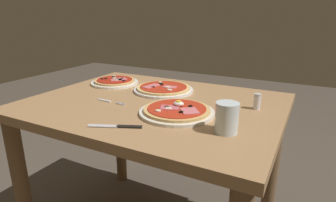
{
  "coord_description": "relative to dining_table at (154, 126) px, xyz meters",
  "views": [
    {
      "loc": [
        0.63,
        -1.05,
        1.17
      ],
      "look_at": [
        0.1,
        -0.05,
        0.8
      ],
      "focal_mm": 30.17,
      "sensor_mm": 36.0,
      "label": 1
    }
  ],
  "objects": [
    {
      "name": "pizza_across_left",
      "position": [
        -0.36,
        0.18,
        0.14
      ],
      "size": [
        0.26,
        0.26,
        0.03
      ],
      "color": "white",
      "rests_on": "dining_table"
    },
    {
      "name": "dining_table",
      "position": [
        0.0,
        0.0,
        0.0
      ],
      "size": [
        1.12,
        0.87,
        0.77
      ],
      "color": "#9E754C",
      "rests_on": "ground"
    },
    {
      "name": "pizza_foreground",
      "position": [
        0.16,
        -0.1,
        0.14
      ],
      "size": [
        0.3,
        0.3,
        0.05
      ],
      "color": "silver",
      "rests_on": "dining_table"
    },
    {
      "name": "knife",
      "position": [
        0.04,
        -0.32,
        0.13
      ],
      "size": [
        0.19,
        0.09,
        0.01
      ],
      "color": "silver",
      "rests_on": "dining_table"
    },
    {
      "name": "fork",
      "position": [
        -0.18,
        -0.1,
        0.13
      ],
      "size": [
        0.16,
        0.02,
        0.0
      ],
      "color": "silver",
      "rests_on": "dining_table"
    },
    {
      "name": "water_glass_near",
      "position": [
        0.39,
        -0.18,
        0.17
      ],
      "size": [
        0.08,
        0.08,
        0.11
      ],
      "color": "silver",
      "rests_on": "dining_table"
    },
    {
      "name": "pizza_across_right",
      "position": [
        -0.05,
        0.17,
        0.14
      ],
      "size": [
        0.3,
        0.3,
        0.03
      ],
      "color": "white",
      "rests_on": "dining_table"
    },
    {
      "name": "salt_shaker",
      "position": [
        0.44,
        0.11,
        0.16
      ],
      "size": [
        0.03,
        0.03,
        0.07
      ],
      "color": "white",
      "rests_on": "dining_table"
    }
  ]
}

